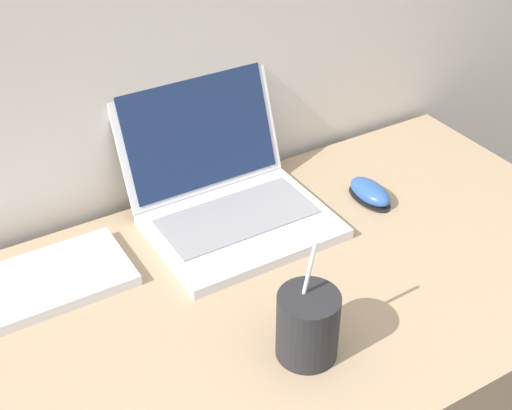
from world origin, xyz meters
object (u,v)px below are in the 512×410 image
at_px(laptop, 226,190).
at_px(drink_cup, 307,324).
at_px(computer_mouse, 370,193).
at_px(external_keyboard, 21,290).

bearing_deg(laptop, drink_cup, -100.58).
xyz_separation_m(drink_cup, computer_mouse, (0.34, 0.27, -0.04)).
bearing_deg(laptop, computer_mouse, -20.58).
height_order(drink_cup, computer_mouse, drink_cup).
bearing_deg(computer_mouse, external_keyboard, 173.65).
bearing_deg(external_keyboard, laptop, 3.72).
relative_size(laptop, drink_cup, 1.68).
xyz_separation_m(drink_cup, external_keyboard, (-0.33, 0.35, -0.05)).
bearing_deg(drink_cup, computer_mouse, 38.99).
distance_m(laptop, external_keyboard, 0.41).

